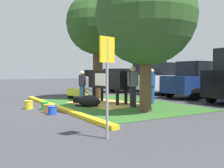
% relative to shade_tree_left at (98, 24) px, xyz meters
% --- Properties ---
extents(ground_plane, '(80.00, 80.00, 0.00)m').
position_rel_shade_tree_left_xyz_m(ground_plane, '(2.87, -2.10, -3.98)').
color(ground_plane, '#38383D').
extents(grass_island, '(7.51, 5.03, 0.02)m').
position_rel_shade_tree_left_xyz_m(grass_island, '(2.45, -0.44, -3.97)').
color(grass_island, '#2D5B23').
rests_on(grass_island, ground).
extents(curb_yellow, '(8.71, 0.24, 0.12)m').
position_rel_shade_tree_left_xyz_m(curb_yellow, '(2.45, -3.11, -3.92)').
color(curb_yellow, yellow).
rests_on(curb_yellow, ground).
extents(hay_bedding, '(3.57, 2.93, 0.04)m').
position_rel_shade_tree_left_xyz_m(hay_bedding, '(2.22, -0.75, -3.95)').
color(hay_bedding, tan).
rests_on(hay_bedding, ground).
extents(shade_tree_left, '(3.33, 3.33, 5.70)m').
position_rel_shade_tree_left_xyz_m(shade_tree_left, '(0.00, 0.00, 0.00)').
color(shade_tree_left, '#4C3823').
rests_on(shade_tree_left, ground).
extents(shade_tree_right, '(3.62, 3.62, 5.30)m').
position_rel_shade_tree_left_xyz_m(shade_tree_right, '(4.90, -0.66, -0.51)').
color(shade_tree_right, brown).
rests_on(shade_tree_right, ground).
extents(cow_holstein, '(3.12, 1.02, 1.55)m').
position_rel_shade_tree_left_xyz_m(cow_holstein, '(2.03, -0.57, -2.88)').
color(cow_holstein, black).
rests_on(cow_holstein, ground).
extents(calf_lying, '(1.29, 0.95, 0.48)m').
position_rel_shade_tree_left_xyz_m(calf_lying, '(2.63, -1.86, -3.74)').
color(calf_lying, black).
rests_on(calf_lying, ground).
extents(person_handler, '(0.40, 0.40, 1.59)m').
position_rel_shade_tree_left_xyz_m(person_handler, '(3.14, 1.09, -3.12)').
color(person_handler, '#23478C').
rests_on(person_handler, ground).
extents(person_visitor_near, '(0.37, 0.43, 1.51)m').
position_rel_shade_tree_left_xyz_m(person_visitor_near, '(0.69, -1.23, -3.18)').
color(person_visitor_near, '#23478C').
rests_on(person_visitor_near, ground).
extents(person_visitor_far, '(0.34, 0.53, 1.69)m').
position_rel_shade_tree_left_xyz_m(person_visitor_far, '(3.72, -0.36, -3.07)').
color(person_visitor_far, black).
rests_on(person_visitor_far, ground).
extents(wheelbarrow, '(1.58, 1.04, 0.63)m').
position_rel_shade_tree_left_xyz_m(wheelbarrow, '(-0.17, -1.14, -3.59)').
color(wheelbarrow, gold).
rests_on(wheelbarrow, ground).
extents(parking_sign, '(0.16, 0.43, 2.23)m').
position_rel_shade_tree_left_xyz_m(parking_sign, '(7.40, -3.70, -2.41)').
color(parking_sign, '#99999E').
rests_on(parking_sign, ground).
extents(bucket_yellow, '(0.34, 0.34, 0.33)m').
position_rel_shade_tree_left_xyz_m(bucket_yellow, '(1.94, -4.09, -3.81)').
color(bucket_yellow, yellow).
rests_on(bucket_yellow, ground).
extents(bucket_green, '(0.30, 0.30, 0.31)m').
position_rel_shade_tree_left_xyz_m(bucket_green, '(2.50, -3.62, -3.81)').
color(bucket_green, green).
rests_on(bucket_green, ground).
extents(bucket_orange, '(0.31, 0.31, 0.29)m').
position_rel_shade_tree_left_xyz_m(bucket_orange, '(3.17, -3.69, -3.82)').
color(bucket_orange, orange).
rests_on(bucket_orange, ground).
extents(bucket_blue, '(0.34, 0.34, 0.29)m').
position_rel_shade_tree_left_xyz_m(bucket_blue, '(3.66, -3.71, -3.82)').
color(bucket_blue, blue).
rests_on(bucket_blue, ground).
extents(pickup_truck_black, '(2.29, 5.43, 2.42)m').
position_rel_shade_tree_left_xyz_m(pickup_truck_black, '(-3.07, 5.22, -2.86)').
color(pickup_truck_black, black).
rests_on(pickup_truck_black, ground).
extents(hatchback_white, '(2.08, 4.43, 2.02)m').
position_rel_shade_tree_left_xyz_m(hatchback_white, '(-0.21, 5.54, -2.99)').
color(hatchback_white, silver).
rests_on(hatchback_white, ground).
extents(sedan_blue, '(2.08, 4.43, 2.02)m').
position_rel_shade_tree_left_xyz_m(sedan_blue, '(2.39, 5.20, -2.99)').
color(sedan_blue, navy).
rests_on(sedan_blue, ground).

